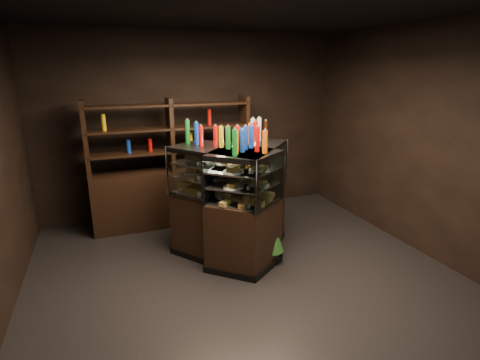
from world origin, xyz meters
The scene contains 7 objects.
ground centered at (0.00, 0.00, 0.00)m, with size 5.00×5.00×0.00m, color black.
room_shell centered at (0.00, 0.00, 1.94)m, with size 5.02×5.02×3.01m.
display_case centered at (0.10, 0.65, 0.50)m, with size 1.70×1.50×1.49m.
food_display centered at (0.10, 0.65, 1.12)m, with size 1.25×1.10×0.46m.
bottles_top centered at (0.10, 0.65, 1.62)m, with size 1.07×0.96×0.30m.
potted_conifer centered at (0.45, 0.33, 0.40)m, with size 0.33×0.33×0.70m.
back_shelving centered at (-0.47, 2.05, 0.61)m, with size 2.48×0.43×2.00m.
Camera 1 is at (-1.46, -3.63, 2.41)m, focal length 28.00 mm.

